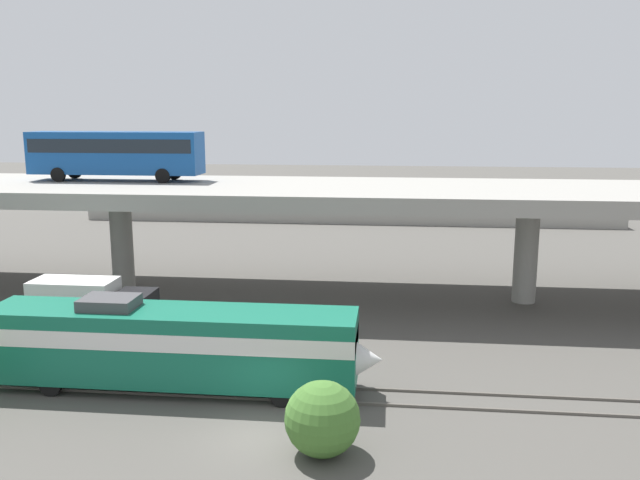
{
  "coord_description": "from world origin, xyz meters",
  "views": [
    {
      "loc": [
        4.85,
        -23.05,
        12.25
      ],
      "look_at": [
        0.57,
        16.37,
        4.53
      ],
      "focal_mm": 37.16,
      "sensor_mm": 36.0,
      "label": 1
    }
  ],
  "objects_px": {
    "parked_car_3": "(366,197)",
    "parked_car_5": "(324,195)",
    "train_locomotive": "(190,343)",
    "transit_bus_on_overpass": "(116,151)",
    "parked_car_2": "(197,197)",
    "parked_car_6": "(503,201)",
    "parked_car_1": "(260,196)",
    "parked_car_0": "(163,193)",
    "parked_car_4": "(404,198)",
    "service_truck_west": "(90,304)"
  },
  "relations": [
    {
      "from": "parked_car_1",
      "to": "parked_car_4",
      "type": "relative_size",
      "value": 0.99
    },
    {
      "from": "parked_car_2",
      "to": "parked_car_6",
      "type": "height_order",
      "value": "same"
    },
    {
      "from": "parked_car_3",
      "to": "parked_car_6",
      "type": "bearing_deg",
      "value": 170.25
    },
    {
      "from": "parked_car_0",
      "to": "parked_car_5",
      "type": "xyz_separation_m",
      "value": [
        19.94,
        0.24,
        -0.0
      ]
    },
    {
      "from": "train_locomotive",
      "to": "parked_car_2",
      "type": "xyz_separation_m",
      "value": [
        -14.13,
        48.51,
        0.17
      ]
    },
    {
      "from": "parked_car_4",
      "to": "train_locomotive",
      "type": "bearing_deg",
      "value": -101.54
    },
    {
      "from": "train_locomotive",
      "to": "parked_car_0",
      "type": "height_order",
      "value": "train_locomotive"
    },
    {
      "from": "parked_car_0",
      "to": "parked_car_2",
      "type": "distance_m",
      "value": 5.93
    },
    {
      "from": "parked_car_6",
      "to": "parked_car_1",
      "type": "bearing_deg",
      "value": 175.53
    },
    {
      "from": "parked_car_0",
      "to": "parked_car_1",
      "type": "height_order",
      "value": "same"
    },
    {
      "from": "parked_car_0",
      "to": "parked_car_6",
      "type": "distance_m",
      "value": 40.57
    },
    {
      "from": "transit_bus_on_overpass",
      "to": "parked_car_1",
      "type": "relative_size",
      "value": 2.83
    },
    {
      "from": "parked_car_5",
      "to": "parked_car_6",
      "type": "height_order",
      "value": "same"
    },
    {
      "from": "train_locomotive",
      "to": "parked_car_5",
      "type": "relative_size",
      "value": 4.36
    },
    {
      "from": "parked_car_1",
      "to": "parked_car_6",
      "type": "distance_m",
      "value": 28.16
    },
    {
      "from": "train_locomotive",
      "to": "parked_car_4",
      "type": "bearing_deg",
      "value": 78.46
    },
    {
      "from": "parked_car_3",
      "to": "parked_car_4",
      "type": "xyz_separation_m",
      "value": [
        4.43,
        -0.87,
        0.0
      ]
    },
    {
      "from": "parked_car_1",
      "to": "parked_car_2",
      "type": "height_order",
      "value": "same"
    },
    {
      "from": "transit_bus_on_overpass",
      "to": "parked_car_4",
      "type": "xyz_separation_m",
      "value": [
        20.62,
        32.37,
        -7.17
      ]
    },
    {
      "from": "transit_bus_on_overpass",
      "to": "parked_car_6",
      "type": "bearing_deg",
      "value": -135.88
    },
    {
      "from": "parked_car_2",
      "to": "parked_car_6",
      "type": "bearing_deg",
      "value": -0.67
    },
    {
      "from": "transit_bus_on_overpass",
      "to": "parked_car_3",
      "type": "bearing_deg",
      "value": -115.97
    },
    {
      "from": "service_truck_west",
      "to": "parked_car_2",
      "type": "height_order",
      "value": "parked_car_2"
    },
    {
      "from": "train_locomotive",
      "to": "parked_car_3",
      "type": "relative_size",
      "value": 4.31
    },
    {
      "from": "train_locomotive",
      "to": "parked_car_6",
      "type": "xyz_separation_m",
      "value": [
        21.12,
        48.1,
        0.17
      ]
    },
    {
      "from": "parked_car_1",
      "to": "parked_car_4",
      "type": "distance_m",
      "value": 17.15
    },
    {
      "from": "parked_car_0",
      "to": "parked_car_4",
      "type": "relative_size",
      "value": 0.95
    },
    {
      "from": "transit_bus_on_overpass",
      "to": "parked_car_4",
      "type": "distance_m",
      "value": 39.04
    },
    {
      "from": "parked_car_2",
      "to": "service_truck_west",
      "type": "bearing_deg",
      "value": -81.5
    },
    {
      "from": "parked_car_5",
      "to": "parked_car_6",
      "type": "distance_m",
      "value": 20.8
    },
    {
      "from": "parked_car_6",
      "to": "parked_car_3",
      "type": "bearing_deg",
      "value": 170.25
    },
    {
      "from": "service_truck_west",
      "to": "parked_car_2",
      "type": "relative_size",
      "value": 1.65
    },
    {
      "from": "parked_car_0",
      "to": "parked_car_5",
      "type": "bearing_deg",
      "value": 0.69
    },
    {
      "from": "transit_bus_on_overpass",
      "to": "service_truck_west",
      "type": "bearing_deg",
      "value": 103.44
    },
    {
      "from": "parked_car_3",
      "to": "parked_car_6",
      "type": "height_order",
      "value": "same"
    },
    {
      "from": "transit_bus_on_overpass",
      "to": "parked_car_6",
      "type": "relative_size",
      "value": 3.0
    },
    {
      "from": "train_locomotive",
      "to": "parked_car_0",
      "type": "bearing_deg",
      "value": 110.61
    },
    {
      "from": "parked_car_3",
      "to": "transit_bus_on_overpass",
      "type": "bearing_deg",
      "value": 64.03
    },
    {
      "from": "train_locomotive",
      "to": "transit_bus_on_overpass",
      "type": "bearing_deg",
      "value": 120.82
    },
    {
      "from": "train_locomotive",
      "to": "parked_car_4",
      "type": "height_order",
      "value": "train_locomotive"
    },
    {
      "from": "parked_car_1",
      "to": "parked_car_3",
      "type": "xyz_separation_m",
      "value": [
        12.71,
        0.44,
        -0.0
      ]
    },
    {
      "from": "service_truck_west",
      "to": "parked_car_0",
      "type": "bearing_deg",
      "value": 104.39
    },
    {
      "from": "parked_car_3",
      "to": "parked_car_5",
      "type": "xyz_separation_m",
      "value": [
        -5.13,
        0.89,
        0.0
      ]
    },
    {
      "from": "parked_car_1",
      "to": "parked_car_6",
      "type": "relative_size",
      "value": 1.06
    },
    {
      "from": "transit_bus_on_overpass",
      "to": "parked_car_1",
      "type": "height_order",
      "value": "transit_bus_on_overpass"
    },
    {
      "from": "parked_car_3",
      "to": "service_truck_west",
      "type": "bearing_deg",
      "value": 72.64
    },
    {
      "from": "transit_bus_on_overpass",
      "to": "parked_car_5",
      "type": "xyz_separation_m",
      "value": [
        11.06,
        34.13,
        -7.17
      ]
    },
    {
      "from": "transit_bus_on_overpass",
      "to": "parked_car_0",
      "type": "distance_m",
      "value": 35.76
    },
    {
      "from": "parked_car_2",
      "to": "parked_car_6",
      "type": "distance_m",
      "value": 35.25
    },
    {
      "from": "parked_car_5",
      "to": "parked_car_1",
      "type": "bearing_deg",
      "value": -170.04
    }
  ]
}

